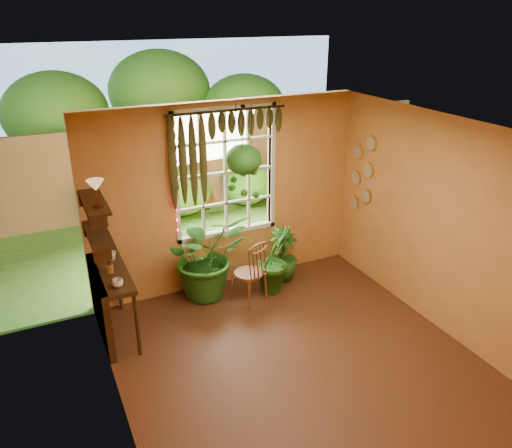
{
  "coord_description": "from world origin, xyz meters",
  "views": [
    {
      "loc": [
        -2.46,
        -3.94,
        3.81
      ],
      "look_at": [
        -0.06,
        1.15,
        1.37
      ],
      "focal_mm": 35.0,
      "sensor_mm": 36.0,
      "label": 1
    }
  ],
  "objects_px": {
    "hanging_basket": "(243,162)",
    "potted_plant_left": "(206,255)",
    "windsor_chair": "(250,281)",
    "potted_plant_mid": "(274,259)",
    "counter_ledge": "(104,298)"
  },
  "relations": [
    {
      "from": "hanging_basket",
      "to": "potted_plant_left",
      "type": "bearing_deg",
      "value": 166.62
    },
    {
      "from": "windsor_chair",
      "to": "potted_plant_mid",
      "type": "xyz_separation_m",
      "value": [
        0.44,
        0.13,
        0.19
      ]
    },
    {
      "from": "windsor_chair",
      "to": "counter_ledge",
      "type": "bearing_deg",
      "value": 157.68
    },
    {
      "from": "potted_plant_mid",
      "to": "hanging_basket",
      "type": "distance_m",
      "value": 1.5
    },
    {
      "from": "counter_ledge",
      "to": "potted_plant_left",
      "type": "distance_m",
      "value": 1.53
    },
    {
      "from": "potted_plant_mid",
      "to": "hanging_basket",
      "type": "relative_size",
      "value": 0.81
    },
    {
      "from": "hanging_basket",
      "to": "potted_plant_mid",
      "type": "bearing_deg",
      "value": -23.51
    },
    {
      "from": "potted_plant_left",
      "to": "hanging_basket",
      "type": "relative_size",
      "value": 1.02
    },
    {
      "from": "counter_ledge",
      "to": "windsor_chair",
      "type": "bearing_deg",
      "value": -0.57
    },
    {
      "from": "counter_ledge",
      "to": "windsor_chair",
      "type": "distance_m",
      "value": 1.98
    },
    {
      "from": "windsor_chair",
      "to": "potted_plant_left",
      "type": "distance_m",
      "value": 0.72
    },
    {
      "from": "windsor_chair",
      "to": "hanging_basket",
      "type": "bearing_deg",
      "value": 59.18
    },
    {
      "from": "windsor_chair",
      "to": "potted_plant_mid",
      "type": "height_order",
      "value": "windsor_chair"
    },
    {
      "from": "counter_ledge",
      "to": "hanging_basket",
      "type": "xyz_separation_m",
      "value": [
        2.01,
        0.28,
        1.4
      ]
    },
    {
      "from": "counter_ledge",
      "to": "potted_plant_left",
      "type": "relative_size",
      "value": 0.94
    }
  ]
}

